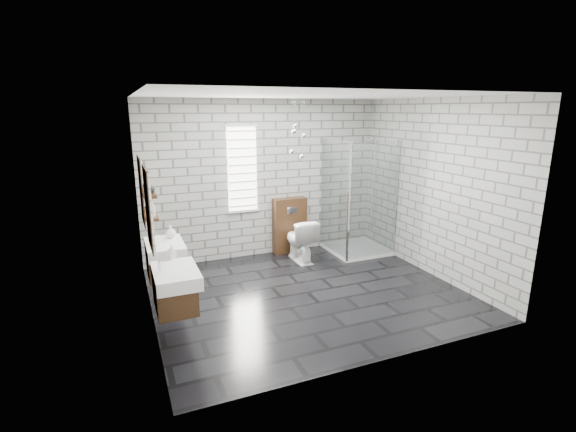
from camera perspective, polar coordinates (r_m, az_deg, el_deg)
floor at (r=6.04m, az=2.70°, el=-10.47°), size 4.20×3.60×0.02m
ceiling at (r=5.48m, az=3.05°, el=16.28°), size 4.20×3.60×0.02m
wall_back at (r=7.25m, az=-3.26°, el=5.05°), size 4.20×0.02×2.70m
wall_front at (r=4.10m, az=13.72°, el=-2.79°), size 4.20×0.02×2.70m
wall_left at (r=5.10m, az=-19.14°, el=0.20°), size 0.02×3.60×2.70m
wall_right at (r=6.77m, az=19.28°, el=3.57°), size 0.02×3.60×2.70m
vanity_left at (r=4.73m, az=-15.59°, el=-8.18°), size 0.47×0.70×1.57m
vanity_right at (r=5.68m, az=-16.89°, el=-4.44°), size 0.47×0.70×1.57m
shelf_lower at (r=5.06m, az=-18.17°, el=-0.17°), size 0.14×0.30×0.03m
shelf_upper at (r=5.00m, az=-18.40°, el=2.71°), size 0.14×0.30×0.03m
window at (r=7.08m, az=-6.29°, el=6.38°), size 0.56×0.05×1.48m
cistern_panel at (r=7.49m, az=0.22°, el=-1.30°), size 0.60×0.20×1.00m
flush_plate at (r=7.32m, az=0.54°, el=0.76°), size 0.18×0.01×0.12m
shower_enclosure at (r=7.52m, az=9.30°, el=-1.40°), size 1.00×1.00×2.03m
pendant_cluster at (r=6.93m, az=1.26°, el=10.44°), size 0.30×0.21×0.97m
toilet at (r=7.12m, az=1.66°, el=-3.26°), size 0.41×0.72×0.74m
soap_bottle_a at (r=5.03m, az=-15.60°, el=-4.68°), size 0.10×0.10×0.16m
soap_bottle_b at (r=5.81m, az=-15.75°, el=-2.07°), size 0.14×0.14×0.17m
soap_bottle_c at (r=4.97m, az=-18.10°, el=0.92°), size 0.09×0.09×0.19m
vase at (r=5.02m, az=-18.38°, el=3.60°), size 0.14×0.14×0.12m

